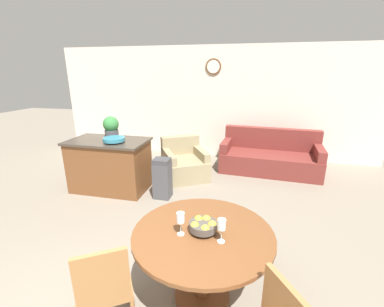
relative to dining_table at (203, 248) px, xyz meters
name	(u,v)px	position (x,y,z in m)	size (l,w,h in m)	color
wall_back	(212,103)	(-0.63, 4.49, 0.78)	(8.00, 0.09, 2.70)	silver
dining_table	(203,248)	(0.00, 0.00, 0.00)	(1.26, 1.26, 0.73)	brown
dining_chair_near_left	(104,285)	(-0.68, -0.53, -0.07)	(0.58, 0.58, 0.89)	#9E6B3D
fruit_bowl	(203,225)	(0.00, 0.00, 0.23)	(0.25, 0.25, 0.12)	#4C4742
wine_glass_left	(181,219)	(-0.18, -0.08, 0.32)	(0.07, 0.07, 0.21)	silver
wine_glass_right	(222,225)	(0.17, -0.10, 0.32)	(0.07, 0.07, 0.21)	silver
kitchen_island	(110,165)	(-2.10, 2.01, -0.10)	(1.39, 0.80, 0.94)	brown
teal_bowl	(114,139)	(-1.90, 1.90, 0.42)	(0.37, 0.37, 0.09)	teal
potted_plant	(111,127)	(-2.13, 2.22, 0.57)	(0.28, 0.28, 0.39)	#4C4C51
trash_bin	(162,178)	(-1.06, 1.90, -0.22)	(0.28, 0.25, 0.70)	#47474C
couch	(270,157)	(0.81, 3.63, -0.27)	(2.12, 1.07, 0.90)	maroon
armchair	(184,164)	(-0.94, 2.91, -0.30)	(1.17, 1.22, 0.78)	#998966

